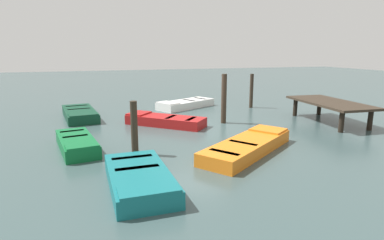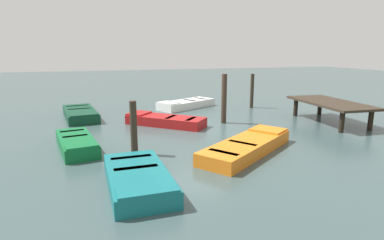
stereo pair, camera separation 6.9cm
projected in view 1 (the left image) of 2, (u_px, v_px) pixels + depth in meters
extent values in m
plane|color=#384C4C|center=(192.00, 128.00, 13.37)|extent=(80.00, 80.00, 0.00)
cube|color=#33281E|center=(330.00, 103.00, 14.27)|extent=(4.26, 2.19, 0.10)
cylinder|color=black|center=(370.00, 120.00, 12.96)|extent=(0.20, 0.20, 0.85)
cylinder|color=black|center=(342.00, 122.00, 12.64)|extent=(0.20, 0.20, 0.85)
cylinder|color=black|center=(319.00, 106.00, 16.10)|extent=(0.20, 0.20, 0.85)
cylinder|color=black|center=(295.00, 107.00, 15.77)|extent=(0.20, 0.20, 0.85)
cube|color=orange|center=(247.00, 146.00, 10.18)|extent=(3.41, 4.05, 0.40)
cube|color=black|center=(248.00, 142.00, 10.15)|extent=(2.83, 3.40, 0.04)
cube|color=orange|center=(268.00, 129.00, 11.40)|extent=(1.42, 1.38, 0.06)
cube|color=black|center=(243.00, 143.00, 9.89)|extent=(0.88, 0.72, 0.04)
cube|color=black|center=(224.00, 153.00, 9.00)|extent=(0.88, 0.72, 0.04)
cube|color=maroon|center=(165.00, 121.00, 13.84)|extent=(3.10, 3.30, 0.40)
cube|color=black|center=(165.00, 118.00, 13.81)|extent=(2.58, 2.76, 0.04)
cube|color=maroon|center=(139.00, 113.00, 14.31)|extent=(1.24, 1.22, 0.06)
cube|color=black|center=(171.00, 117.00, 13.70)|extent=(0.77, 0.72, 0.04)
cube|color=black|center=(191.00, 119.00, 13.33)|extent=(0.77, 0.72, 0.04)
cube|color=silver|center=(186.00, 104.00, 18.06)|extent=(2.73, 3.63, 0.40)
cube|color=#334772|center=(186.00, 102.00, 18.03)|extent=(2.25, 3.04, 0.04)
cube|color=silver|center=(168.00, 103.00, 17.07)|extent=(1.36, 1.20, 0.06)
cube|color=navy|center=(189.00, 100.00, 18.21)|extent=(0.96, 0.64, 0.04)
cube|color=navy|center=(200.00, 99.00, 18.87)|extent=(0.96, 0.64, 0.04)
cube|color=#0C3823|center=(80.00, 114.00, 15.34)|extent=(3.70, 1.79, 0.40)
cube|color=maroon|center=(80.00, 111.00, 15.31)|extent=(3.13, 1.43, 0.04)
cube|color=#0C3823|center=(83.00, 114.00, 14.07)|extent=(0.93, 1.29, 0.06)
cube|color=maroon|center=(79.00, 109.00, 15.54)|extent=(0.34, 1.06, 0.04)
cube|color=maroon|center=(77.00, 106.00, 16.40)|extent=(0.34, 1.06, 0.04)
cube|color=#0F602D|center=(77.00, 143.00, 10.50)|extent=(3.00, 1.49, 0.40)
cube|color=orange|center=(76.00, 139.00, 10.47)|extent=(2.53, 1.20, 0.04)
cube|color=#0F602D|center=(82.00, 146.00, 9.48)|extent=(0.78, 1.01, 0.06)
cube|color=#B06E1E|center=(75.00, 137.00, 10.65)|extent=(0.33, 0.82, 0.04)
cube|color=#B06E1E|center=(72.00, 131.00, 11.33)|extent=(0.33, 0.82, 0.04)
cube|color=#14666B|center=(139.00, 179.00, 7.64)|extent=(3.00, 1.43, 0.40)
cube|color=beige|center=(139.00, 173.00, 7.61)|extent=(2.55, 1.12, 0.04)
cube|color=#14666B|center=(148.00, 189.00, 6.52)|extent=(0.68, 1.25, 0.06)
cube|color=#9B9789|center=(137.00, 168.00, 7.81)|extent=(0.22, 1.07, 0.04)
cube|color=#9B9789|center=(132.00, 158.00, 8.57)|extent=(0.22, 1.07, 0.04)
cylinder|color=#33281E|center=(224.00, 99.00, 14.11)|extent=(0.23, 0.23, 2.18)
cylinder|color=#33281E|center=(251.00, 91.00, 17.94)|extent=(0.20, 0.20, 1.90)
cylinder|color=#33281E|center=(134.00, 128.00, 9.86)|extent=(0.21, 0.21, 1.69)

